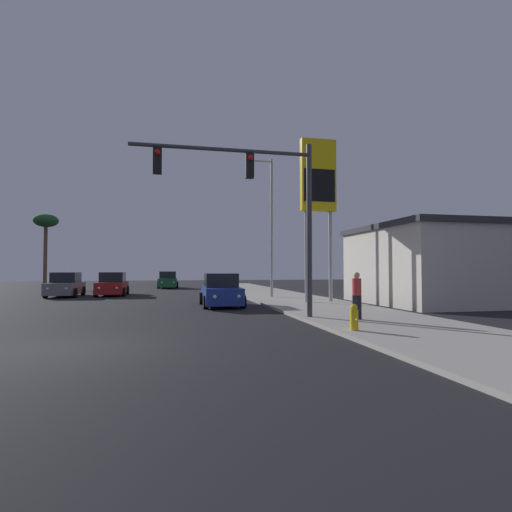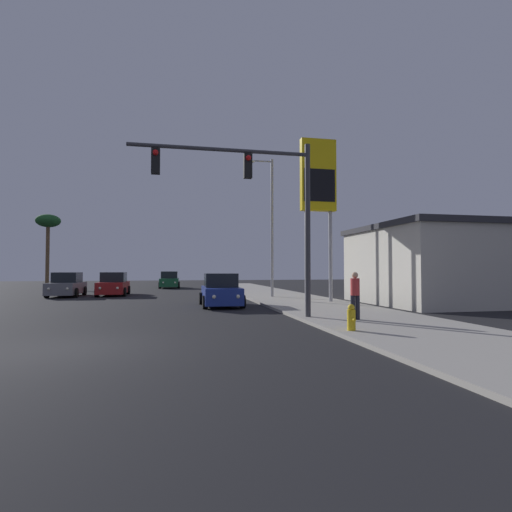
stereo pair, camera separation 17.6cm
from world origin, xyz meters
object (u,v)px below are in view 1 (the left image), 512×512
(car_green, at_px, (168,280))
(fire_hydrant, at_px, (354,318))
(car_blue, at_px, (221,291))
(gas_station_sign, at_px, (318,184))
(traffic_light_mast, at_px, (261,193))
(pedestrian_on_sidewalk, at_px, (357,293))
(car_red, at_px, (112,285))
(car_grey, at_px, (66,286))
(palm_tree_far, at_px, (46,224))
(street_lamp, at_px, (270,220))

(car_green, bearing_deg, fire_hydrant, 101.75)
(car_blue, bearing_deg, gas_station_sign, -174.98)
(traffic_light_mast, xyz_separation_m, pedestrian_on_sidewalk, (3.22, -1.13, -3.66))
(car_red, bearing_deg, fire_hydrant, 115.82)
(car_grey, bearing_deg, fire_hydrant, 123.37)
(car_green, relative_size, palm_tree_far, 0.58)
(car_red, distance_m, palm_tree_far, 17.16)
(car_blue, distance_m, pedestrian_on_sidewalk, 8.33)
(traffic_light_mast, height_order, palm_tree_far, palm_tree_far)
(car_green, relative_size, fire_hydrant, 5.70)
(car_green, height_order, car_red, same)
(car_green, relative_size, pedestrian_on_sidewalk, 2.60)
(street_lamp, relative_size, palm_tree_far, 1.19)
(car_blue, relative_size, traffic_light_mast, 0.65)
(car_grey, distance_m, palm_tree_far, 16.26)
(car_grey, height_order, gas_station_sign, gas_station_sign)
(palm_tree_far, bearing_deg, car_grey, -69.37)
(car_green, height_order, fire_hydrant, car_green)
(traffic_light_mast, distance_m, pedestrian_on_sidewalk, 5.00)
(car_red, bearing_deg, pedestrian_on_sidewalk, 121.80)
(car_grey, relative_size, street_lamp, 0.48)
(car_green, height_order, gas_station_sign, gas_station_sign)
(street_lamp, relative_size, pedestrian_on_sidewalk, 5.39)
(car_blue, relative_size, pedestrian_on_sidewalk, 2.59)
(fire_hydrant, bearing_deg, street_lamp, 85.64)
(car_blue, relative_size, car_grey, 1.00)
(car_blue, distance_m, palm_tree_far, 28.70)
(car_green, xyz_separation_m, palm_tree_far, (-12.24, 2.69, 5.75))
(car_green, bearing_deg, street_lamp, 113.65)
(car_red, relative_size, gas_station_sign, 0.48)
(gas_station_sign, relative_size, palm_tree_far, 1.19)
(car_green, bearing_deg, palm_tree_far, -10.74)
(car_red, bearing_deg, traffic_light_mast, 114.82)
(palm_tree_far, bearing_deg, traffic_light_mast, -62.29)
(traffic_light_mast, height_order, pedestrian_on_sidewalk, traffic_light_mast)
(car_red, bearing_deg, street_lamp, 154.02)
(car_red, bearing_deg, palm_tree_far, -58.26)
(street_lamp, bearing_deg, car_green, 112.01)
(car_green, xyz_separation_m, car_grey, (-6.89, -11.54, 0.00))
(car_grey, height_order, street_lamp, street_lamp)
(car_blue, bearing_deg, traffic_light_mast, 97.70)
(street_lamp, height_order, palm_tree_far, street_lamp)
(fire_hydrant, relative_size, pedestrian_on_sidewalk, 0.46)
(street_lamp, bearing_deg, car_blue, -128.31)
(fire_hydrant, distance_m, palm_tree_far, 38.31)
(car_red, distance_m, traffic_light_mast, 18.18)
(car_green, distance_m, car_red, 11.76)
(car_green, height_order, traffic_light_mast, traffic_light_mast)
(car_green, distance_m, gas_station_sign, 23.06)
(car_green, xyz_separation_m, pedestrian_on_sidewalk, (6.72, -28.42, 0.27))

